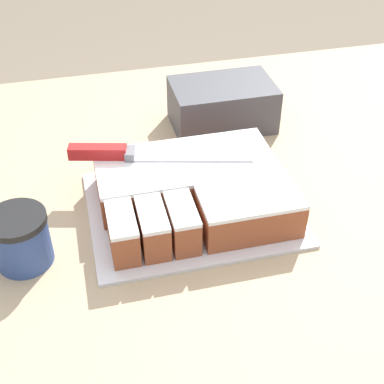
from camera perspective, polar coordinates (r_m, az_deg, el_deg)
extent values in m
cube|color=tan|center=(1.27, 3.41, -16.64)|extent=(1.40, 1.10, 0.90)
cube|color=silver|center=(0.91, 0.00, -1.76)|extent=(0.35, 0.28, 0.01)
cube|color=#994C2D|center=(0.93, -0.69, 1.58)|extent=(0.30, 0.14, 0.06)
cube|color=white|center=(0.91, -0.70, 3.24)|extent=(0.30, 0.14, 0.01)
cube|color=#994C2D|center=(0.86, 5.81, -2.31)|extent=(0.16, 0.09, 0.06)
cube|color=white|center=(0.84, 5.95, -0.61)|extent=(0.16, 0.09, 0.01)
cube|color=#994C2D|center=(0.82, -7.38, -4.56)|extent=(0.04, 0.09, 0.06)
cube|color=white|center=(0.80, -7.57, -2.84)|extent=(0.04, 0.09, 0.01)
cube|color=#994C2D|center=(0.83, -4.19, -4.06)|extent=(0.04, 0.09, 0.06)
cube|color=white|center=(0.81, -4.30, -2.34)|extent=(0.04, 0.09, 0.01)
cube|color=#994C2D|center=(0.83, -1.04, -3.56)|extent=(0.04, 0.09, 0.06)
cube|color=white|center=(0.81, -1.07, -1.83)|extent=(0.04, 0.09, 0.01)
cube|color=silver|center=(0.91, -0.23, 3.78)|extent=(0.22, 0.08, 0.00)
cube|color=slate|center=(0.92, -6.62, 4.09)|extent=(0.02, 0.03, 0.02)
cube|color=red|center=(0.92, -10.04, 4.24)|extent=(0.10, 0.05, 0.02)
cylinder|color=#334C8C|center=(0.84, -17.72, -5.09)|extent=(0.09, 0.09, 0.08)
cylinder|color=black|center=(0.81, -18.31, -2.84)|extent=(0.09, 0.09, 0.01)
cube|color=#47474C|center=(1.12, 3.26, 9.27)|extent=(0.21, 0.13, 0.09)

